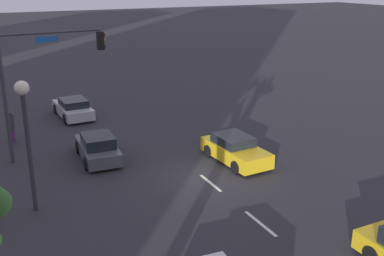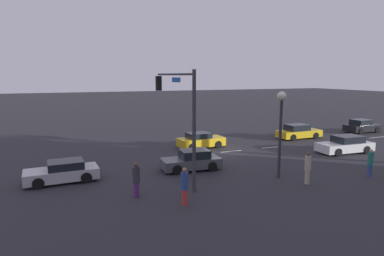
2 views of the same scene
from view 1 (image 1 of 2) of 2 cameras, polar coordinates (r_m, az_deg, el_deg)
The scene contains 9 objects.
ground_plane at distance 22.06m, azimuth 1.20°, elevation -5.91°, with size 220.00×220.00×0.00m, color #28282D.
lane_stripe_2 at distance 18.30m, azimuth 8.39°, elevation -11.51°, with size 2.08×0.14×0.01m, color silver.
lane_stripe_3 at distance 21.35m, azimuth 2.29°, elevation -6.76°, with size 1.96×0.14×0.01m, color silver.
car_2 at distance 24.28m, azimuth -11.48°, elevation -2.40°, with size 4.01×1.98×1.35m.
car_4 at distance 23.61m, azimuth 5.31°, elevation -2.67°, with size 4.14×2.06×1.33m.
car_5 at distance 31.93m, azimuth -14.37°, elevation 2.37°, with size 4.24×2.06×1.26m.
traffic_signal at distance 24.41m, azimuth -18.25°, elevation 6.60°, with size 0.71×5.39×6.59m.
streetlamp at distance 18.66m, azimuth -19.75°, elevation 0.89°, with size 0.56×0.56×5.34m.
pedestrian_2 at distance 27.96m, azimuth -21.28°, elevation 0.24°, with size 0.42×0.42×1.86m.
Camera 1 is at (-17.88, 9.23, 9.04)m, focal length 43.47 mm.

